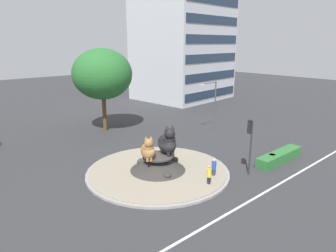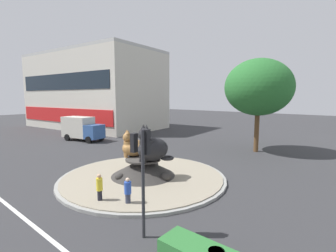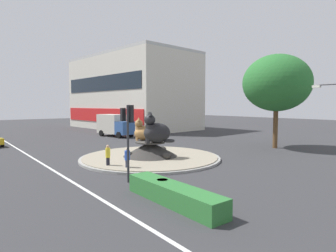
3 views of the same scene
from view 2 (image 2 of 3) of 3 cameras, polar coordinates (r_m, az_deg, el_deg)
The scene contains 11 objects.
ground_plane at distance 18.42m, azimuth -5.80°, elevation -12.11°, with size 160.00×160.00×0.00m, color #333335.
lane_centreline at distance 14.45m, azimuth -30.21°, elevation -18.53°, with size 112.00×0.20×0.01m, color silver.
roundabout_island at distance 18.27m, azimuth -5.79°, elevation -10.72°, with size 11.99×11.99×1.50m.
cat_statue_tabby at distance 18.54m, azimuth -8.26°, elevation -4.80°, with size 1.96×2.08×2.04m.
cat_statue_black at distance 17.01m, azimuth -3.86°, elevation -5.09°, with size 2.28×2.62×2.61m.
traffic_light_mast at distance 10.28m, azimuth -5.97°, elevation -7.63°, with size 0.71×0.60×4.64m.
shophouse_block at distance 50.64m, azimuth -16.92°, elevation 7.88°, with size 27.65×16.45×14.28m.
broadleaf_tree_behind_island at distance 27.91m, azimuth 20.42°, elevation 8.46°, with size 7.10×7.10×10.00m.
pedestrian_blue_shirt at distance 13.82m, azimuth -9.39°, elevation -14.97°, with size 0.38×0.38×1.64m.
pedestrian_yellow_shirt at distance 14.46m, azimuth -15.73°, elevation -13.85°, with size 0.35×0.35×1.74m.
delivery_box_truck at distance 35.37m, azimuth -19.55°, elevation -0.48°, with size 6.40×3.43×3.23m.
Camera 2 is at (12.46, -12.18, 5.98)m, focal length 26.04 mm.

